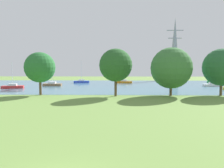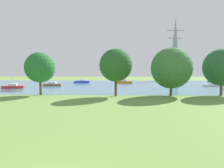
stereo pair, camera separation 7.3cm
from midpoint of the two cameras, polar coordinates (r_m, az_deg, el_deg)
The scene contains 13 objects.
ground_plane at distance 30.36m, azimuth -3.24°, elevation -4.96°, with size 160.00×160.00×0.00m, color olive.
water_surface at distance 58.10m, azimuth -0.86°, elevation -0.34°, with size 140.00×40.00×0.02m, color teal.
sailboat_orange at distance 65.92m, azimuth 3.37°, elevation 0.64°, with size 5.00×2.41×6.79m.
sailboat_red at distance 54.98m, azimuth -24.88°, elevation -0.60°, with size 5.02×2.59×6.12m.
sailboat_white at distance 60.75m, azimuth 25.47°, elevation -0.15°, with size 4.85×1.65×7.01m.
sailboat_blue at distance 67.49m, azimuth -8.05°, elevation 0.69°, with size 4.99×2.32×7.04m.
sailboat_brown at distance 58.33m, azimuth -15.51°, elevation -0.06°, with size 4.80×1.51×5.76m.
sailboat_green at distance 74.84m, azimuth 26.03°, elevation 0.64°, with size 4.92×1.97×5.10m.
tree_west_far at distance 40.15m, azimuth -18.60°, elevation 4.21°, with size 5.40×5.40×7.64m.
tree_mid_shore at distance 36.55m, azimuth 1.07°, elevation 5.03°, with size 5.65×5.65×8.15m.
tree_east_near at distance 38.45m, azimuth 15.61°, elevation 4.12°, with size 7.13×7.13×8.40m.
tree_west_near at distance 41.92m, azimuth 27.34°, elevation 3.98°, with size 6.49×6.49×8.21m.
electricity_pylon at distance 87.91m, azimuth 16.49°, elevation 8.96°, with size 6.40×4.40×23.90m.
Camera 2 is at (2.63, -7.82, 5.07)m, focal length 34.27 mm.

